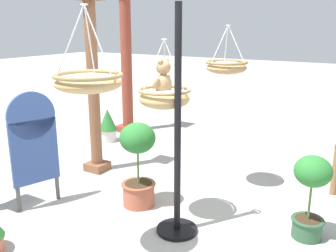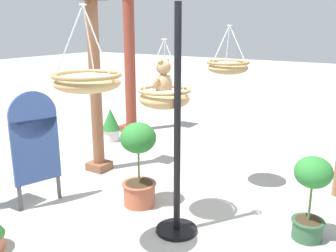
{
  "view_description": "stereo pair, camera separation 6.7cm",
  "coord_description": "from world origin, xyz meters",
  "views": [
    {
      "loc": [
        -3.25,
        -1.95,
        2.16
      ],
      "look_at": [
        0.02,
        0.04,
        1.12
      ],
      "focal_mm": 40.22,
      "sensor_mm": 36.0,
      "label": 1
    },
    {
      "loc": [
        -3.22,
        -2.01,
        2.16
      ],
      "look_at": [
        0.02,
        0.04,
        1.12
      ],
      "focal_mm": 40.22,
      "sensor_mm": 36.0,
      "label": 2
    }
  ],
  "objects": [
    {
      "name": "display_pole_central",
      "position": [
        -0.11,
        -0.15,
        0.75
      ],
      "size": [
        0.44,
        0.44,
        2.42
      ],
      "color": "black",
      "rests_on": "ground"
    },
    {
      "name": "hanging_basket_with_teddy",
      "position": [
        0.04,
        0.1,
        1.42
      ],
      "size": [
        0.56,
        0.56,
        0.72
      ],
      "color": "tan"
    },
    {
      "name": "teddy_bear",
      "position": [
        0.04,
        0.12,
        1.6
      ],
      "size": [
        0.27,
        0.25,
        0.4
      ],
      "color": "tan"
    },
    {
      "name": "greenhouse_pillar_left",
      "position": [
        2.8,
        2.71,
        1.43
      ],
      "size": [
        0.42,
        0.42,
        2.96
      ],
      "color": "brown",
      "rests_on": "ground"
    },
    {
      "name": "potted_plant_flowering_red",
      "position": [
        2.04,
        2.61,
        0.32
      ],
      "size": [
        0.35,
        0.35,
        0.63
      ],
      "color": "beige",
      "rests_on": "ground"
    },
    {
      "name": "display_sign_board",
      "position": [
        -0.46,
        1.61,
        0.84
      ],
      "size": [
        0.56,
        0.21,
        1.42
      ],
      "color": "#334C8C",
      "rests_on": "ground"
    },
    {
      "name": "hanging_basket_right_low",
      "position": [
        1.17,
        -0.12,
        1.65
      ],
      "size": [
        0.53,
        0.53,
        0.6
      ],
      "color": "#A37F51"
    },
    {
      "name": "potted_plant_small_succulent",
      "position": [
        0.5,
        -1.37,
        0.52
      ],
      "size": [
        0.37,
        0.37,
        0.9
      ],
      "color": "#2D5638",
      "rests_on": "ground"
    },
    {
      "name": "ground_plane",
      "position": [
        0.0,
        0.0,
        0.0
      ],
      "size": [
        40.0,
        40.0,
        0.0
      ],
      "primitive_type": "plane",
      "color": "#ADAAA3"
    },
    {
      "name": "hanging_basket_left_high",
      "position": [
        -0.91,
        0.26,
        1.69
      ],
      "size": [
        0.59,
        0.59,
        0.72
      ],
      "color": "tan"
    },
    {
      "name": "potted_plant_bushy_green",
      "position": [
        0.19,
        0.57,
        0.56
      ],
      "size": [
        0.43,
        0.43,
        1.04
      ],
      "color": "#AD563D",
      "rests_on": "ground"
    },
    {
      "name": "greenhouse_pillar_right",
      "position": [
        0.79,
        1.78,
        1.24
      ],
      "size": [
        0.32,
        0.32,
        2.58
      ],
      "color": "brown",
      "rests_on": "ground"
    }
  ]
}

